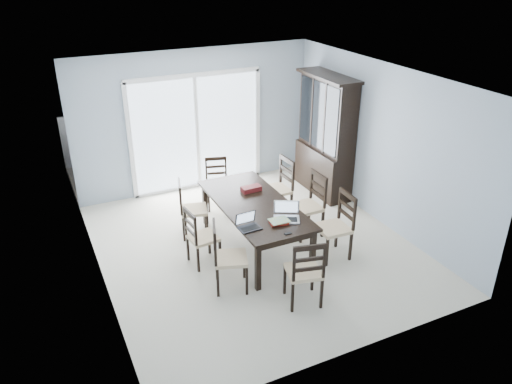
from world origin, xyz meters
TOP-DOWN VIEW (x-y plane):
  - floor at (0.00, 0.00)m, footprint 5.00×5.00m
  - ceiling at (0.00, 0.00)m, footprint 5.00×5.00m
  - back_wall at (0.00, 2.50)m, footprint 4.50×0.02m
  - wall_left at (-2.25, 0.00)m, footprint 0.02×5.00m
  - wall_right at (2.25, 0.00)m, footprint 0.02×5.00m
  - balcony at (0.00, 3.50)m, footprint 4.50×2.00m
  - railing at (0.00, 4.50)m, footprint 4.50×0.06m
  - dining_table at (0.00, 0.00)m, footprint 1.00×2.20m
  - china_hutch at (2.02, 1.25)m, footprint 0.50×1.38m
  - sliding_door at (0.00, 2.48)m, footprint 2.52×0.05m
  - chair_left_near at (-0.81, -0.76)m, footprint 0.54×0.54m
  - chair_left_mid at (-0.93, -0.09)m, footprint 0.43×0.42m
  - chair_left_far at (-0.78, 0.77)m, footprint 0.51×0.50m
  - chair_right_near at (1.02, -0.74)m, footprint 0.47×0.46m
  - chair_right_mid at (0.99, -0.00)m, footprint 0.46×0.45m
  - chair_right_far at (0.85, 0.76)m, footprint 0.47×0.46m
  - chair_end_near at (-0.03, -1.56)m, footprint 0.51×0.52m
  - chair_end_far at (0.01, 1.56)m, footprint 0.47×0.48m
  - laptop_dark at (-0.38, -0.66)m, footprint 0.31×0.22m
  - laptop_silver at (0.18, -0.66)m, footprint 0.43×0.38m
  - book_stack at (0.05, -0.69)m, footprint 0.28×0.22m
  - cell_phone at (0.02, -1.00)m, footprint 0.10×0.05m
  - game_box at (0.13, 0.39)m, footprint 0.31×0.16m
  - hot_tub at (-0.55, 3.50)m, footprint 2.07×1.87m

SIDE VIEW (x-z plane):
  - balcony at x=0.00m, z-range -0.10..0.00m
  - floor at x=0.00m, z-range 0.00..0.00m
  - hot_tub at x=-0.55m, z-range 0.00..1.03m
  - chair_end_far at x=0.01m, z-range 0.03..1.04m
  - chair_left_mid at x=-0.93m, z-range 0.03..1.05m
  - railing at x=0.00m, z-range 0.00..1.10m
  - chair_left_far at x=-0.78m, z-range 0.03..1.10m
  - chair_end_near at x=-0.03m, z-range 0.03..1.15m
  - chair_left_near at x=-0.81m, z-range 0.03..1.15m
  - chair_right_near at x=1.02m, z-range 0.03..1.20m
  - chair_right_mid at x=0.99m, z-range 0.03..1.21m
  - chair_right_far at x=0.85m, z-range 0.03..1.21m
  - dining_table at x=0.00m, z-range 0.30..1.05m
  - cell_phone at x=0.02m, z-range 0.75..0.76m
  - book_stack at x=0.05m, z-range 0.75..0.79m
  - game_box at x=0.13m, z-range 0.75..0.83m
  - laptop_dark at x=-0.38m, z-range 0.70..0.90m
  - laptop_silver at x=0.18m, z-range 0.69..0.93m
  - china_hutch at x=2.02m, z-range -0.03..2.17m
  - sliding_door at x=0.00m, z-range 0.00..2.18m
  - back_wall at x=0.00m, z-range 0.00..2.60m
  - wall_left at x=-2.25m, z-range 0.00..2.60m
  - wall_right at x=2.25m, z-range 0.00..2.60m
  - ceiling at x=0.00m, z-range 2.60..2.60m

